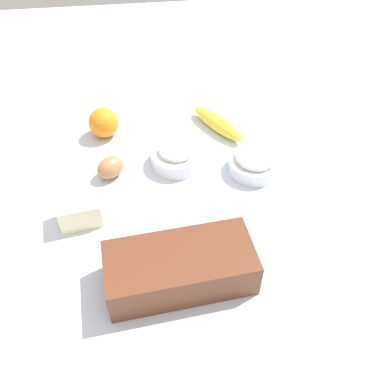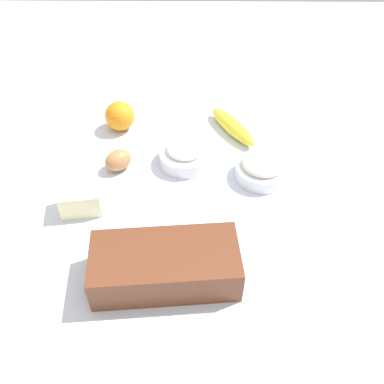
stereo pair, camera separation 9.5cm
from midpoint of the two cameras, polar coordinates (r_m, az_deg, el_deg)
The scene contains 8 objects.
ground_plane at distance 0.98m, azimuth -2.76°, elevation -2.20°, with size 2.40×2.40×0.02m, color silver.
loaf_pan at distance 0.82m, azimuth -4.97°, elevation -10.21°, with size 0.29×0.15×0.08m.
flour_bowl at distance 1.04m, azimuth 5.88°, elevation 3.94°, with size 0.13×0.13×0.06m.
sugar_bowl at distance 1.06m, azimuth -4.63°, elevation 4.84°, with size 0.13×0.13×0.06m.
banana at distance 1.18m, azimuth 1.18°, elevation 9.09°, with size 0.19×0.04×0.04m, color yellow.
orange_fruit at distance 1.18m, azimuth -14.07°, elevation 8.93°, with size 0.08×0.08×0.08m, color orange.
butter_block at distance 0.96m, azimuth -17.57°, elevation -2.61°, with size 0.09×0.06×0.06m, color #F4EDB2.
egg_near_butter at distance 1.05m, azimuth -13.44°, elevation 3.09°, with size 0.05×0.05×0.07m, color #AF7647.
Camera 1 is at (0.09, 0.66, 0.71)m, focal length 39.75 mm.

